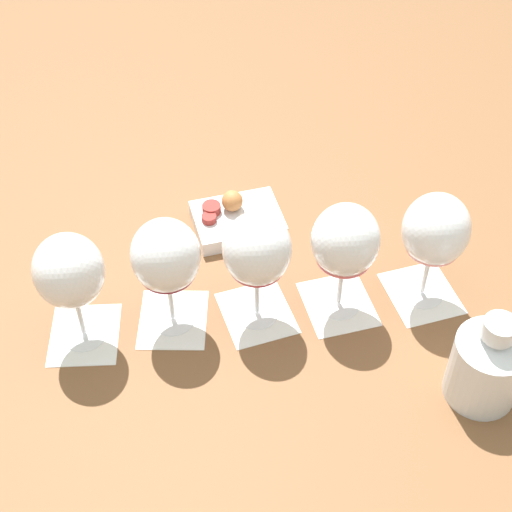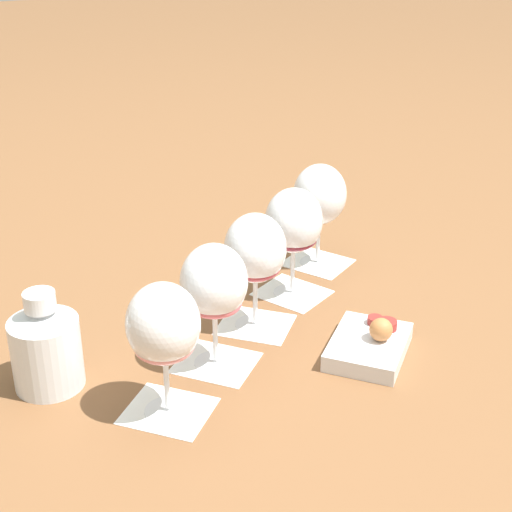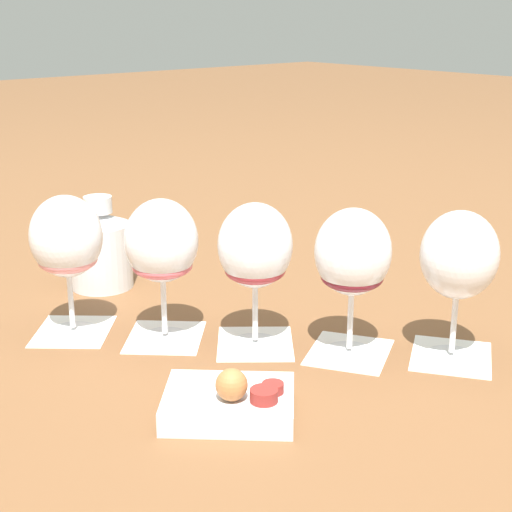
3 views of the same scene
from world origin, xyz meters
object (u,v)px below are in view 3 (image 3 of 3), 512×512
at_px(wine_glass_2, 260,251).
at_px(ceramic_vase, 101,248).
at_px(wine_glass_0, 66,242).
at_px(wine_glass_4, 459,261).
at_px(wine_glass_3, 353,258).
at_px(snack_dish, 231,401).
at_px(wine_glass_1, 162,246).

bearing_deg(wine_glass_2, ceramic_vase, 97.33).
bearing_deg(wine_glass_0, wine_glass_4, -49.84).
distance_m(wine_glass_0, wine_glass_3, 0.38).
relative_size(ceramic_vase, snack_dish, 0.84).
bearing_deg(wine_glass_3, wine_glass_4, -46.13).
bearing_deg(wine_glass_1, ceramic_vase, 80.25).
bearing_deg(wine_glass_1, wine_glass_2, -50.05).
relative_size(wine_glass_0, wine_glass_3, 1.00).
height_order(wine_glass_3, wine_glass_4, same).
bearing_deg(wine_glass_1, wine_glass_0, 130.51).
relative_size(wine_glass_3, wine_glass_4, 1.00).
xyz_separation_m(wine_glass_2, wine_glass_4, (0.16, -0.19, -0.00)).
bearing_deg(wine_glass_0, wine_glass_2, -49.77).
relative_size(wine_glass_1, snack_dish, 1.08).
distance_m(wine_glass_1, ceramic_vase, 0.25).
height_order(wine_glass_3, ceramic_vase, wine_glass_3).
bearing_deg(snack_dish, ceramic_vase, 76.99).
bearing_deg(wine_glass_4, wine_glass_1, 130.04).
relative_size(wine_glass_1, wine_glass_2, 1.00).
height_order(wine_glass_0, wine_glass_1, same).
distance_m(ceramic_vase, snack_dish, 0.48).
distance_m(wine_glass_1, wine_glass_4, 0.38).
distance_m(wine_glass_0, snack_dish, 0.34).
bearing_deg(wine_glass_0, wine_glass_3, -51.11).
bearing_deg(ceramic_vase, wine_glass_3, -75.31).
relative_size(wine_glass_0, wine_glass_2, 1.00).
distance_m(wine_glass_3, snack_dish, 0.25).
bearing_deg(snack_dish, wine_glass_4, -12.21).
bearing_deg(wine_glass_0, snack_dish, -86.55).
xyz_separation_m(wine_glass_1, snack_dish, (-0.07, -0.22, -0.11)).
height_order(wine_glass_1, ceramic_vase, wine_glass_1).
bearing_deg(ceramic_vase, wine_glass_0, -132.70).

